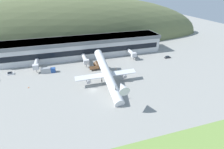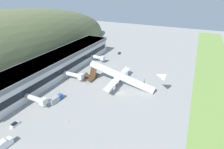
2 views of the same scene
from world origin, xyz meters
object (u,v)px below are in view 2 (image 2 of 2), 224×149
at_px(jetway_1, 74,75).
at_px(box_truck, 56,99).
at_px(cargo_airplane, 120,77).
at_px(fuel_truck, 3,145).
at_px(service_car_1, 119,53).
at_px(traffic_cone_1, 68,121).
at_px(terminal_building, 55,64).
at_px(jetway_0, 37,99).
at_px(jetway_2, 98,57).
at_px(traffic_cone_0, 105,73).
at_px(service_car_2, 15,124).

bearing_deg(jetway_1, box_truck, -167.55).
distance_m(cargo_airplane, fuel_truck, 65.66).
xyz_separation_m(service_car_1, fuel_truck, (-114.39, -1.72, 0.93)).
xyz_separation_m(cargo_airplane, fuel_truck, (-62.11, 20.84, -4.31)).
relative_size(fuel_truck, traffic_cone_1, 11.84).
relative_size(service_car_1, fuel_truck, 0.67).
height_order(terminal_building, cargo_airplane, cargo_airplane).
xyz_separation_m(terminal_building, jetway_0, (-32.01, -16.53, -3.58)).
height_order(terminal_building, jetway_2, terminal_building).
relative_size(terminal_building, jetway_0, 8.95).
height_order(jetway_2, traffic_cone_0, jetway_2).
bearing_deg(traffic_cone_1, jetway_0, 82.04).
bearing_deg(jetway_1, traffic_cone_0, -36.42).
height_order(cargo_airplane, fuel_truck, cargo_airplane).
bearing_deg(jetway_0, box_truck, -41.41).
distance_m(jetway_2, service_car_2, 79.36).
bearing_deg(traffic_cone_0, service_car_2, 169.45).
bearing_deg(service_car_1, box_truck, 179.44).
bearing_deg(cargo_airplane, jetway_1, 103.53).
height_order(box_truck, traffic_cone_1, box_truck).
height_order(jetway_2, cargo_airplane, cargo_airplane).
xyz_separation_m(jetway_0, jetway_2, (64.25, 0.78, -0.00)).
height_order(jetway_0, traffic_cone_1, jetway_0).
bearing_deg(jetway_1, service_car_2, -178.66).
xyz_separation_m(jetway_0, service_car_2, (-15.00, -1.73, -3.39)).
bearing_deg(service_car_1, traffic_cone_1, -171.00).
xyz_separation_m(service_car_1, service_car_2, (-104.39, 4.96, -0.03)).
bearing_deg(jetway_0, terminal_building, 27.31).
bearing_deg(service_car_2, jetway_1, 1.34).
distance_m(jetway_0, box_truck, 9.22).
bearing_deg(jetway_0, fuel_truck, -161.39).
xyz_separation_m(jetway_1, fuel_truck, (-55.24, -7.74, -2.43)).
xyz_separation_m(service_car_2, traffic_cone_1, (12.02, -19.59, -0.32)).
bearing_deg(cargo_airplane, terminal_building, 96.36).
bearing_deg(service_car_2, box_truck, -10.83).
bearing_deg(traffic_cone_0, cargo_airplane, -122.96).
distance_m(terminal_building, traffic_cone_1, 52.06).
bearing_deg(fuel_truck, traffic_cone_1, -30.39).
distance_m(jetway_0, jetway_2, 64.26).
distance_m(jetway_1, cargo_airplane, 29.46).
distance_m(jetway_1, service_car_1, 59.55).
bearing_deg(terminal_building, jetway_2, -26.02).
bearing_deg(service_car_2, jetway_2, 1.82).
bearing_deg(service_car_1, jetway_0, 175.72).
bearing_deg(traffic_cone_0, jetway_2, 40.03).
bearing_deg(traffic_cone_0, fuel_truck, 176.10).
xyz_separation_m(terminal_building, box_truck, (-25.34, -22.41, -6.04)).
relative_size(jetway_1, traffic_cone_1, 24.80).
bearing_deg(service_car_1, jetway_1, 174.19).
bearing_deg(jetway_1, traffic_cone_1, -148.13).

